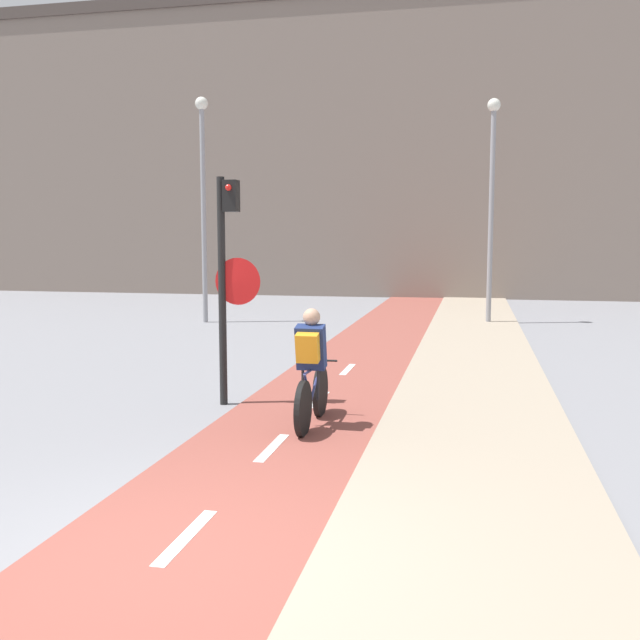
% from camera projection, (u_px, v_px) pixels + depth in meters
% --- Properties ---
extents(ground_plane, '(120.00, 120.00, 0.00)m').
position_uv_depth(ground_plane, '(160.00, 567.00, 5.24)').
color(ground_plane, gray).
extents(bike_lane, '(2.13, 60.00, 0.02)m').
position_uv_depth(bike_lane, '(160.00, 565.00, 5.24)').
color(bike_lane, brown).
rests_on(bike_lane, ground_plane).
extents(sidewalk_strip, '(2.40, 60.00, 0.05)m').
position_uv_depth(sidewalk_strip, '(475.00, 596.00, 4.76)').
color(sidewalk_strip, gray).
rests_on(sidewalk_strip, ground_plane).
extents(building_row_background, '(60.00, 5.20, 12.43)m').
position_uv_depth(building_row_background, '(424.00, 148.00, 30.48)').
color(building_row_background, slate).
rests_on(building_row_background, ground_plane).
extents(traffic_light_pole, '(0.67, 0.25, 3.26)m').
position_uv_depth(traffic_light_pole, '(227.00, 266.00, 10.12)').
color(traffic_light_pole, black).
rests_on(traffic_light_pole, ground_plane).
extents(street_lamp_far, '(0.36, 0.36, 6.31)m').
position_uv_depth(street_lamp_far, '(203.00, 185.00, 20.04)').
color(street_lamp_far, gray).
rests_on(street_lamp_far, ground_plane).
extents(street_lamp_sidewalk, '(0.36, 0.36, 6.21)m').
position_uv_depth(street_lamp_sidewalk, '(492.00, 186.00, 19.76)').
color(street_lamp_sidewalk, gray).
rests_on(street_lamp_sidewalk, ground_plane).
extents(cyclist_near, '(0.46, 1.69, 1.53)m').
position_uv_depth(cyclist_near, '(311.00, 372.00, 9.04)').
color(cyclist_near, black).
rests_on(cyclist_near, ground_plane).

